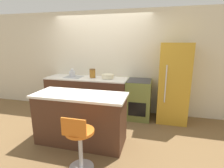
# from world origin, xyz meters

# --- Properties ---
(ground_plane) EXTENTS (14.00, 14.00, 0.00)m
(ground_plane) POSITION_xyz_m (0.00, 0.00, 0.00)
(ground_plane) COLOR brown
(wall_back) EXTENTS (8.00, 0.06, 2.60)m
(wall_back) POSITION_xyz_m (0.00, 0.71, 1.30)
(wall_back) COLOR beige
(wall_back) RESTS_ON ground_plane
(back_counter) EXTENTS (2.10, 0.66, 0.94)m
(back_counter) POSITION_xyz_m (-0.32, 0.35, 0.47)
(back_counter) COLOR #4C2D1E
(back_counter) RESTS_ON ground_plane
(kitchen_island) EXTENTS (1.66, 0.67, 0.93)m
(kitchen_island) POSITION_xyz_m (0.12, -1.02, 0.47)
(kitchen_island) COLOR #4C2D1E
(kitchen_island) RESTS_ON ground_plane
(oven_range) EXTENTS (0.57, 0.67, 0.94)m
(oven_range) POSITION_xyz_m (1.03, 0.35, 0.47)
(oven_range) COLOR olive
(oven_range) RESTS_ON ground_plane
(refrigerator) EXTENTS (0.66, 0.65, 1.81)m
(refrigerator) POSITION_xyz_m (1.80, 0.36, 0.91)
(refrigerator) COLOR gold
(refrigerator) RESTS_ON ground_plane
(stool_chair) EXTENTS (0.41, 0.41, 0.87)m
(stool_chair) POSITION_xyz_m (0.42, -1.73, 0.44)
(stool_chair) COLOR #B7B7BC
(stool_chair) RESTS_ON ground_plane
(kettle) EXTENTS (0.16, 0.16, 0.21)m
(kettle) POSITION_xyz_m (-0.73, 0.37, 1.02)
(kettle) COLOR silver
(kettle) RESTS_ON back_counter
(mixing_bowl) EXTENTS (0.30, 0.30, 0.10)m
(mixing_bowl) POSITION_xyz_m (0.24, 0.37, 0.99)
(mixing_bowl) COLOR beige
(mixing_bowl) RESTS_ON back_counter
(canister_jar) EXTENTS (0.16, 0.16, 0.22)m
(canister_jar) POSITION_xyz_m (-0.16, 0.37, 1.05)
(canister_jar) COLOR #9E6623
(canister_jar) RESTS_ON back_counter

